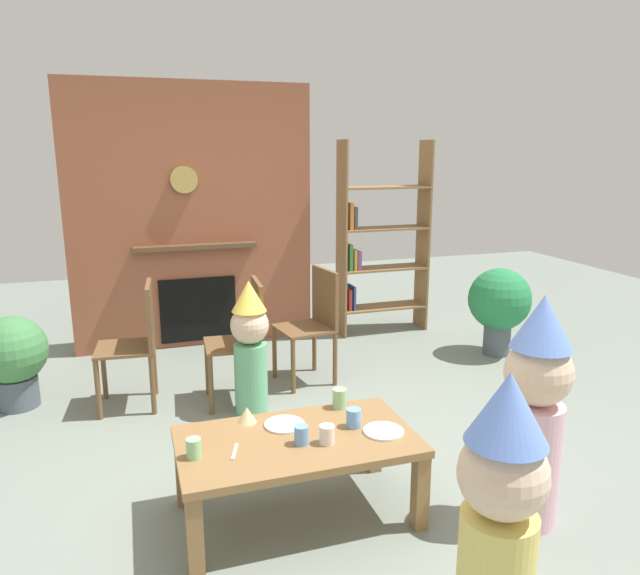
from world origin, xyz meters
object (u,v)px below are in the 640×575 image
(bookshelf, at_px, (377,245))
(dining_chair_middle, at_px, (246,334))
(paper_cup_near_right, at_px, (339,398))
(dining_chair_left, at_px, (138,338))
(paper_cup_near_left, at_px, (194,448))
(birthday_cake_slice, at_px, (247,415))
(child_by_the_chairs, at_px, (250,344))
(dining_chair_right, at_px, (315,318))
(paper_plate_front, at_px, (384,431))
(paper_cup_far_right, at_px, (354,418))
(child_with_cone_hat, at_px, (500,516))
(coffee_table, at_px, (297,449))
(child_in_pink, at_px, (536,406))
(paper_cup_far_left, at_px, (327,434))
(potted_plant_tall, at_px, (499,303))
(paper_cup_center, at_px, (301,435))
(paper_plate_rear, at_px, (284,424))
(potted_plant_short, at_px, (13,356))

(bookshelf, xyz_separation_m, dining_chair_middle, (-1.58, -1.28, -0.37))
(paper_cup_near_right, xyz_separation_m, dining_chair_left, (-1.02, 1.37, 0.03))
(paper_cup_near_left, height_order, birthday_cake_slice, paper_cup_near_left)
(child_by_the_chairs, xyz_separation_m, dining_chair_left, (-0.73, 0.38, 0.01))
(dining_chair_middle, distance_m, dining_chair_right, 0.64)
(paper_plate_front, height_order, birthday_cake_slice, birthday_cake_slice)
(paper_cup_far_right, bearing_deg, child_with_cone_hat, -84.02)
(child_with_cone_hat, bearing_deg, paper_plate_front, -22.17)
(dining_chair_left, bearing_deg, paper_cup_far_right, 126.86)
(bookshelf, relative_size, paper_plate_front, 9.31)
(bookshelf, distance_m, coffee_table, 3.23)
(paper_cup_near_left, bearing_deg, bookshelf, 52.80)
(dining_chair_left, bearing_deg, paper_plate_front, 128.14)
(bookshelf, relative_size, child_in_pink, 1.63)
(dining_chair_middle, bearing_deg, paper_cup_near_right, 106.85)
(bookshelf, bearing_deg, coffee_table, -120.38)
(paper_cup_far_right, bearing_deg, paper_cup_far_left, -146.33)
(dining_chair_left, bearing_deg, potted_plant_tall, -172.71)
(paper_cup_center, distance_m, child_with_cone_hat, 1.08)
(paper_cup_near_left, height_order, dining_chair_middle, dining_chair_middle)
(child_by_the_chairs, bearing_deg, dining_chair_left, -116.13)
(bookshelf, distance_m, paper_cup_near_right, 2.84)
(paper_plate_front, xyz_separation_m, child_in_pink, (0.65, -0.31, 0.18))
(dining_chair_right, bearing_deg, child_by_the_chairs, 27.51)
(paper_cup_far_right, xyz_separation_m, paper_plate_rear, (-0.33, 0.12, -0.04))
(coffee_table, xyz_separation_m, paper_cup_far_left, (0.12, -0.10, 0.11))
(paper_plate_front, distance_m, child_with_cone_hat, 0.99)
(paper_cup_center, xyz_separation_m, child_by_the_chairs, (0.02, 1.32, 0.03))
(bookshelf, xyz_separation_m, potted_plant_short, (-3.17, -0.87, -0.50))
(paper_cup_center, relative_size, child_in_pink, 0.08)
(bookshelf, bearing_deg, dining_chair_left, -154.20)
(bookshelf, bearing_deg, paper_cup_far_right, -115.58)
(child_with_cone_hat, bearing_deg, coffee_table, -0.00)
(child_with_cone_hat, xyz_separation_m, dining_chair_middle, (-0.39, 2.54, -0.08))
(paper_cup_near_left, relative_size, child_in_pink, 0.08)
(paper_cup_near_left, xyz_separation_m, child_in_pink, (1.59, -0.35, 0.14))
(coffee_table, bearing_deg, child_by_the_chairs, 88.89)
(child_with_cone_hat, xyz_separation_m, potted_plant_short, (-1.98, 2.94, -0.21))
(paper_cup_near_right, relative_size, dining_chair_middle, 0.12)
(coffee_table, relative_size, paper_cup_near_right, 10.77)
(dining_chair_left, height_order, potted_plant_short, dining_chair_left)
(paper_cup_far_right, distance_m, child_by_the_chairs, 1.26)
(paper_cup_center, distance_m, potted_plant_short, 2.50)
(bookshelf, distance_m, paper_cup_center, 3.27)
(child_with_cone_hat, relative_size, dining_chair_middle, 1.24)
(child_in_pink, relative_size, potted_plant_short, 1.73)
(paper_plate_front, bearing_deg, bookshelf, 67.30)
(paper_cup_near_right, relative_size, child_in_pink, 0.09)
(paper_cup_far_left, height_order, child_by_the_chairs, child_by_the_chairs)
(paper_plate_front, xyz_separation_m, child_with_cone_hat, (-0.01, -0.98, 0.15))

